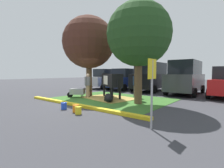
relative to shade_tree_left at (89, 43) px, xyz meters
The scene contains 20 objects.
ground_plane 4.39m from the shade_tree_left, 44.69° to the right, with size 80.00×80.00×0.00m, color #38383D.
grass_island 4.20m from the shade_tree_left, ahead, with size 6.79×5.20×0.02m, color #386B28.
curb_yellow 5.02m from the shade_tree_left, 53.85° to the right, with size 7.99×0.24×0.12m, color yellow.
hay_bedding 4.05m from the shade_tree_left, ahead, with size 3.20×2.40×0.04m, color tan.
shade_tree_left is the anchor object (origin of this frame).
shade_tree_right 4.13m from the shade_tree_left, ahead, with size 3.29×3.29×5.23m.
cow_holstein 3.06m from the shade_tree_left, 10.90° to the left, with size 2.82×2.04×1.60m.
calf_lying 4.42m from the shade_tree_left, 20.80° to the right, with size 1.16×1.14×0.48m.
person_handler 4.26m from the shade_tree_left, 27.99° to the left, with size 0.44×0.36×1.60m.
person_visitor_near 4.47m from the shade_tree_left, ahead, with size 0.34×0.53×1.67m.
person_visitor_far 2.94m from the shade_tree_left, 49.84° to the right, with size 0.34×0.52×1.58m.
wheelbarrow 3.42m from the shade_tree_left, 99.78° to the right, with size 1.44×1.26×0.63m.
parking_sign 7.69m from the shade_tree_left, 29.33° to the right, with size 0.06×0.44×2.00m.
bucket_blue 5.50m from the shade_tree_left, 58.48° to the right, with size 0.27×0.27×0.30m.
bucket_orange 5.90m from the shade_tree_left, 49.84° to the right, with size 0.29×0.29×0.31m.
bucket_yellow 6.18m from the shade_tree_left, 47.98° to the right, with size 0.27×0.27×0.30m.
sedan_silver 6.93m from the shade_tree_left, 121.13° to the left, with size 2.10×4.44×2.02m.
sedan_blue 6.08m from the shade_tree_left, 97.81° to the left, with size 2.10×4.44×2.02m.
suv_black 6.46m from the shade_tree_left, 71.53° to the left, with size 2.21×4.64×2.52m.
suv_dark_grey 7.60m from the shade_tree_left, 47.32° to the left, with size 2.21×4.64×2.52m.
Camera 1 is at (6.77, -6.25, 1.61)m, focal length 26.69 mm.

